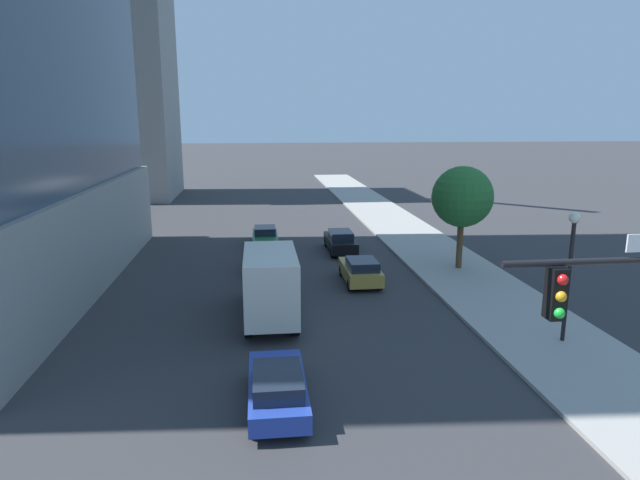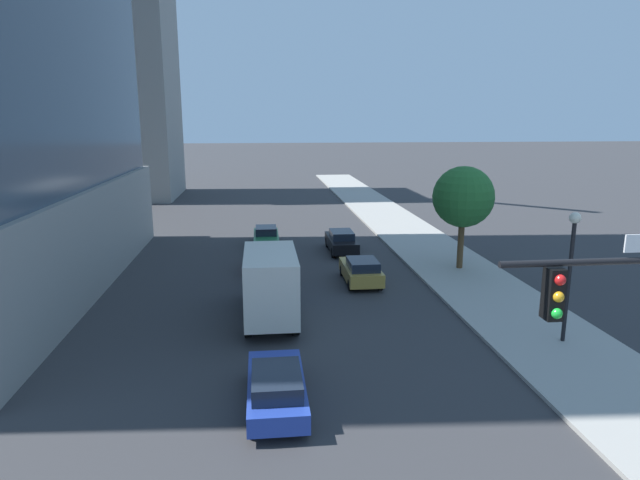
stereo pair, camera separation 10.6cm
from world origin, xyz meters
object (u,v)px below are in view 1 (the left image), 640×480
street_lamp (571,257)px  box_truck (270,281)px  street_tree (462,197)px  construction_building (99,22)px  car_black (340,241)px  car_blue (277,387)px  car_gold (361,270)px  car_red (267,259)px  car_green (265,236)px

street_lamp → box_truck: 12.40m
street_tree → construction_building: bearing=129.4°
car_black → car_blue: size_ratio=1.02×
construction_building → box_truck: (17.01, -41.50, -17.21)m
construction_building → car_gold: bearing=-58.9°
car_gold → car_red: car_gold is taller
street_tree → car_red: street_tree is taller
car_black → car_red: size_ratio=0.97×
car_black → car_blue: bearing=-104.1°
car_gold → car_red: bearing=147.4°
car_black → box_truck: (-5.05, -12.22, 1.05)m
car_blue → car_green: size_ratio=0.97×
street_lamp → car_green: size_ratio=1.14×
car_green → box_truck: bearing=-90.0°
construction_building → car_blue: (17.01, -49.32, -18.27)m
construction_building → car_blue: 55.28m
car_green → car_red: 6.46m
street_lamp → car_red: 17.12m
car_blue → street_lamp: bearing=17.9°
car_gold → car_green: car_gold is taller
box_truck → car_black: bearing=67.6°
construction_building → car_green: 36.69m
construction_building → car_black: (22.06, -29.28, -18.26)m
car_blue → car_black: bearing=75.9°
car_blue → car_green: (-0.00, 22.47, -0.07)m
construction_building → car_blue: construction_building is taller
street_tree → car_gold: size_ratio=1.47×
car_red → construction_building: bearing=117.1°
car_gold → car_red: size_ratio=0.88×
car_blue → car_gold: bearing=68.5°
construction_building → car_green: construction_building is taller
street_tree → car_red: bearing=173.7°
street_lamp → car_black: size_ratio=1.15×
car_gold → car_blue: 13.74m
street_tree → car_blue: (-11.38, -14.76, -3.66)m
car_green → street_lamp: bearing=-58.3°
car_blue → car_green: car_blue is taller
street_tree → car_green: street_tree is taller
street_tree → car_red: (-11.38, 1.25, -3.71)m
car_green → street_tree: bearing=-34.2°
car_gold → street_tree: bearing=17.3°
car_red → box_truck: size_ratio=0.69×
construction_building → car_gold: 46.43m
car_green → car_black: bearing=-25.7°
car_red → car_blue: bearing=-90.0°
construction_building → car_red: (17.01, -33.31, -18.32)m
car_blue → street_tree: bearing=52.4°
box_truck → construction_building: bearing=112.3°
construction_building → street_tree: 47.06m
street_tree → car_black: street_tree is taller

